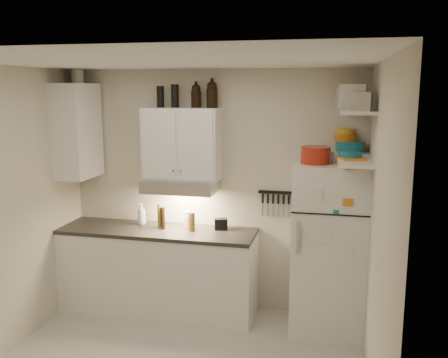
# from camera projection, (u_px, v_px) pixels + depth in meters

# --- Properties ---
(ceiling) EXTENTS (3.20, 3.00, 0.02)m
(ceiling) POSITION_uv_depth(u_px,v_px,m) (165.00, 60.00, 3.74)
(ceiling) COLOR white
(ceiling) RESTS_ON ground
(back_wall) EXTENTS (3.20, 0.02, 2.60)m
(back_wall) POSITION_uv_depth(u_px,v_px,m) (214.00, 191.00, 5.42)
(back_wall) COLOR beige
(back_wall) RESTS_ON ground
(right_wall) EXTENTS (0.02, 3.00, 2.60)m
(right_wall) POSITION_uv_depth(u_px,v_px,m) (379.00, 242.00, 3.62)
(right_wall) COLOR beige
(right_wall) RESTS_ON ground
(base_cabinet) EXTENTS (2.10, 0.60, 0.88)m
(base_cabinet) POSITION_uv_depth(u_px,v_px,m) (158.00, 272.00, 5.40)
(base_cabinet) COLOR white
(base_cabinet) RESTS_ON floor
(countertop) EXTENTS (2.10, 0.62, 0.04)m
(countertop) POSITION_uv_depth(u_px,v_px,m) (157.00, 231.00, 5.32)
(countertop) COLOR #2B2825
(countertop) RESTS_ON base_cabinet
(upper_cabinet) EXTENTS (0.80, 0.33, 0.75)m
(upper_cabinet) POSITION_uv_depth(u_px,v_px,m) (182.00, 144.00, 5.22)
(upper_cabinet) COLOR white
(upper_cabinet) RESTS_ON back_wall
(side_cabinet) EXTENTS (0.33, 0.55, 1.00)m
(side_cabinet) POSITION_uv_depth(u_px,v_px,m) (77.00, 131.00, 5.32)
(side_cabinet) COLOR white
(side_cabinet) RESTS_ON left_wall
(range_hood) EXTENTS (0.76, 0.46, 0.12)m
(range_hood) POSITION_uv_depth(u_px,v_px,m) (181.00, 186.00, 5.24)
(range_hood) COLOR silver
(range_hood) RESTS_ON back_wall
(fridge) EXTENTS (0.70, 0.68, 1.70)m
(fridge) POSITION_uv_depth(u_px,v_px,m) (329.00, 249.00, 4.89)
(fridge) COLOR white
(fridge) RESTS_ON floor
(shelf_hi) EXTENTS (0.30, 0.95, 0.03)m
(shelf_hi) POSITION_uv_depth(u_px,v_px,m) (357.00, 111.00, 4.47)
(shelf_hi) COLOR white
(shelf_hi) RESTS_ON right_wall
(shelf_lo) EXTENTS (0.30, 0.95, 0.03)m
(shelf_lo) POSITION_uv_depth(u_px,v_px,m) (355.00, 159.00, 4.55)
(shelf_lo) COLOR white
(shelf_lo) RESTS_ON right_wall
(knife_strip) EXTENTS (0.42, 0.02, 0.03)m
(knife_strip) POSITION_uv_depth(u_px,v_px,m) (278.00, 192.00, 5.24)
(knife_strip) COLOR black
(knife_strip) RESTS_ON back_wall
(dutch_oven) EXTENTS (0.30, 0.30, 0.16)m
(dutch_oven) POSITION_uv_depth(u_px,v_px,m) (316.00, 155.00, 4.69)
(dutch_oven) COLOR #9E2012
(dutch_oven) RESTS_ON fridge
(book_stack) EXTENTS (0.27, 0.30, 0.09)m
(book_stack) POSITION_uv_depth(u_px,v_px,m) (352.00, 163.00, 4.46)
(book_stack) COLOR orange
(book_stack) RESTS_ON fridge
(spice_jar) EXTENTS (0.09, 0.09, 0.11)m
(spice_jar) POSITION_uv_depth(u_px,v_px,m) (335.00, 157.00, 4.72)
(spice_jar) COLOR silver
(spice_jar) RESTS_ON fridge
(stock_pot) EXTENTS (0.29, 0.29, 0.19)m
(stock_pot) POSITION_uv_depth(u_px,v_px,m) (349.00, 98.00, 4.71)
(stock_pot) COLOR silver
(stock_pot) RESTS_ON shelf_hi
(tin_a) EXTENTS (0.25, 0.23, 0.22)m
(tin_a) POSITION_uv_depth(u_px,v_px,m) (354.00, 97.00, 4.33)
(tin_a) COLOR #AAAAAD
(tin_a) RESTS_ON shelf_hi
(tin_b) EXTENTS (0.18, 0.18, 0.16)m
(tin_b) POSITION_uv_depth(u_px,v_px,m) (361.00, 101.00, 4.08)
(tin_b) COLOR #AAAAAD
(tin_b) RESTS_ON shelf_hi
(bowl_teal) EXTENTS (0.28, 0.28, 0.11)m
(bowl_teal) POSITION_uv_depth(u_px,v_px,m) (350.00, 147.00, 4.89)
(bowl_teal) COLOR #186884
(bowl_teal) RESTS_ON shelf_lo
(bowl_orange) EXTENTS (0.22, 0.22, 0.07)m
(bowl_orange) POSITION_uv_depth(u_px,v_px,m) (346.00, 137.00, 4.96)
(bowl_orange) COLOR #C86812
(bowl_orange) RESTS_ON bowl_teal
(bowl_yellow) EXTENTS (0.17, 0.17, 0.06)m
(bowl_yellow) POSITION_uv_depth(u_px,v_px,m) (346.00, 131.00, 4.95)
(bowl_yellow) COLOR gold
(bowl_yellow) RESTS_ON bowl_orange
(plates) EXTENTS (0.27, 0.27, 0.05)m
(plates) POSITION_uv_depth(u_px,v_px,m) (351.00, 155.00, 4.52)
(plates) COLOR #186884
(plates) RESTS_ON shelf_lo
(growler_a) EXTENTS (0.11, 0.11, 0.25)m
(growler_a) POSITION_uv_depth(u_px,v_px,m) (196.00, 96.00, 5.17)
(growler_a) COLOR black
(growler_a) RESTS_ON upper_cabinet
(growler_b) EXTENTS (0.14, 0.14, 0.28)m
(growler_b) POSITION_uv_depth(u_px,v_px,m) (212.00, 94.00, 5.12)
(growler_b) COLOR black
(growler_b) RESTS_ON upper_cabinet
(thermos_a) EXTENTS (0.08, 0.08, 0.24)m
(thermos_a) POSITION_uv_depth(u_px,v_px,m) (175.00, 96.00, 5.20)
(thermos_a) COLOR black
(thermos_a) RESTS_ON upper_cabinet
(thermos_b) EXTENTS (0.09, 0.09, 0.22)m
(thermos_b) POSITION_uv_depth(u_px,v_px,m) (160.00, 97.00, 5.21)
(thermos_b) COLOR black
(thermos_b) RESTS_ON upper_cabinet
(side_jar) EXTENTS (0.17, 0.17, 0.18)m
(side_jar) POSITION_uv_depth(u_px,v_px,m) (77.00, 75.00, 5.33)
(side_jar) COLOR silver
(side_jar) RESTS_ON side_cabinet
(soap_bottle) EXTENTS (0.13, 0.13, 0.26)m
(soap_bottle) POSITION_uv_depth(u_px,v_px,m) (142.00, 213.00, 5.47)
(soap_bottle) COLOR white
(soap_bottle) RESTS_ON countertop
(pepper_mill) EXTENTS (0.08, 0.08, 0.20)m
(pepper_mill) POSITION_uv_depth(u_px,v_px,m) (192.00, 222.00, 5.22)
(pepper_mill) COLOR brown
(pepper_mill) RESTS_ON countertop
(oil_bottle) EXTENTS (0.06, 0.06, 0.27)m
(oil_bottle) POSITION_uv_depth(u_px,v_px,m) (160.00, 216.00, 5.34)
(oil_bottle) COLOR #5B6218
(oil_bottle) RESTS_ON countertop
(vinegar_bottle) EXTENTS (0.05, 0.05, 0.24)m
(vinegar_bottle) POSITION_uv_depth(u_px,v_px,m) (163.00, 218.00, 5.29)
(vinegar_bottle) COLOR black
(vinegar_bottle) RESTS_ON countertop
(clear_bottle) EXTENTS (0.08, 0.08, 0.18)m
(clear_bottle) POSITION_uv_depth(u_px,v_px,m) (187.00, 219.00, 5.36)
(clear_bottle) COLOR silver
(clear_bottle) RESTS_ON countertop
(red_jar) EXTENTS (0.09, 0.09, 0.14)m
(red_jar) POSITION_uv_depth(u_px,v_px,m) (191.00, 224.00, 5.27)
(red_jar) COLOR #9E2012
(red_jar) RESTS_ON countertop
(caddy) EXTENTS (0.16, 0.13, 0.12)m
(caddy) POSITION_uv_depth(u_px,v_px,m) (221.00, 224.00, 5.29)
(caddy) COLOR black
(caddy) RESTS_ON countertop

